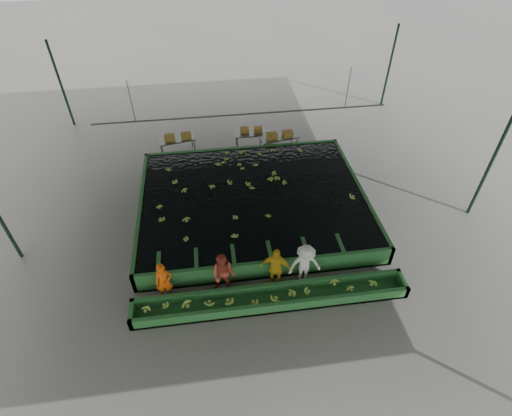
{
  "coord_description": "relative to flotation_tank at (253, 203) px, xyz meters",
  "views": [
    {
      "loc": [
        -1.74,
        -12.05,
        12.21
      ],
      "look_at": [
        0.0,
        0.5,
        1.0
      ],
      "focal_mm": 28.0,
      "sensor_mm": 36.0,
      "label": 1
    }
  ],
  "objects": [
    {
      "name": "worker_a",
      "position": [
        -3.77,
        -4.3,
        0.39
      ],
      "size": [
        0.65,
        0.46,
        1.69
      ],
      "primitive_type": "imported",
      "rotation": [
        0.0,
        0.0,
        0.09
      ],
      "color": "#F1580B",
      "rests_on": "ground"
    },
    {
      "name": "trough_bananas",
      "position": [
        0.0,
        -5.1,
        -0.05
      ],
      "size": [
        8.77,
        0.58,
        0.12
      ],
      "primitive_type": null,
      "color": "#89B03D",
      "rests_on": "sorting_trough"
    },
    {
      "name": "worker_d",
      "position": [
        1.36,
        -4.3,
        0.49
      ],
      "size": [
        1.22,
        0.71,
        1.87
      ],
      "primitive_type": "imported",
      "rotation": [
        0.0,
        0.0,
        0.01
      ],
      "color": "silver",
      "rests_on": "ground"
    },
    {
      "name": "worker_c",
      "position": [
        0.26,
        -4.3,
        0.5
      ],
      "size": [
        1.2,
        0.77,
        1.89
      ],
      "primitive_type": "imported",
      "rotation": [
        0.0,
        0.0,
        -0.3
      ],
      "color": "gold",
      "rests_on": "ground"
    },
    {
      "name": "floating_bananas",
      "position": [
        0.0,
        0.8,
        0.4
      ],
      "size": [
        8.1,
        5.52,
        0.11
      ],
      "primitive_type": null,
      "color": "#89B03D",
      "rests_on": "tank_water"
    },
    {
      "name": "box_stack_left",
      "position": [
        -3.33,
        5.2,
        0.42
      ],
      "size": [
        1.44,
        0.52,
        0.3
      ],
      "primitive_type": null,
      "rotation": [
        0.0,
        0.0,
        0.09
      ],
      "color": "olive",
      "rests_on": "packing_table_left"
    },
    {
      "name": "rail_hanger_right",
      "position": [
        5.0,
        3.5,
        3.55
      ],
      "size": [
        0.04,
        0.04,
        2.0
      ],
      "primitive_type": "cylinder",
      "color": "#59605B",
      "rests_on": "shed_roof"
    },
    {
      "name": "packing_table_right",
      "position": [
        2.02,
        4.62,
        0.02
      ],
      "size": [
        2.19,
        1.24,
        0.94
      ],
      "primitive_type": null,
      "rotation": [
        0.0,
        0.0,
        0.21
      ],
      "color": "#59605B",
      "rests_on": "ground"
    },
    {
      "name": "box_stack_right",
      "position": [
        2.05,
        4.54,
        0.49
      ],
      "size": [
        1.44,
        0.55,
        0.3
      ],
      "primitive_type": null,
      "rotation": [
        0.0,
        0.0,
        0.11
      ],
      "color": "olive",
      "rests_on": "packing_table_right"
    },
    {
      "name": "box_stack_mid",
      "position": [
        0.62,
        5.35,
        0.47
      ],
      "size": [
        1.22,
        0.45,
        0.26
      ],
      "primitive_type": null,
      "rotation": [
        0.0,
        0.0,
        -0.1
      ],
      "color": "olive",
      "rests_on": "packing_table_mid"
    },
    {
      "name": "packing_table_mid",
      "position": [
        0.71,
        5.27,
        0.01
      ],
      "size": [
        2.01,
        0.81,
        0.91
      ],
      "primitive_type": null,
      "rotation": [
        0.0,
        0.0,
        -0.0
      ],
      "color": "#59605B",
      "rests_on": "ground"
    },
    {
      "name": "cableway_rail",
      "position": [
        0.0,
        3.5,
        2.55
      ],
      "size": [
        0.08,
        0.08,
        14.0
      ],
      "primitive_type": "cylinder",
      "color": "#59605B",
      "rests_on": "shed_roof"
    },
    {
      "name": "tank_water",
      "position": [
        0.0,
        -0.0,
        0.4
      ],
      "size": [
        9.7,
        7.7,
        0.0
      ],
      "primitive_type": "cube",
      "color": "black",
      "rests_on": "flotation_tank"
    },
    {
      "name": "worker_b",
      "position": [
        -1.64,
        -4.3,
        0.47
      ],
      "size": [
        1.09,
        0.98,
        1.83
      ],
      "primitive_type": "imported",
      "rotation": [
        0.0,
        0.0,
        -0.38
      ],
      "color": "#AC3E2A",
      "rests_on": "ground"
    },
    {
      "name": "ground",
      "position": [
        0.0,
        -1.5,
        -0.45
      ],
      "size": [
        80.0,
        80.0,
        0.0
      ],
      "primitive_type": "plane",
      "color": "slate",
      "rests_on": "ground"
    },
    {
      "name": "packing_table_left",
      "position": [
        -3.42,
        5.23,
        -0.02
      ],
      "size": [
        2.02,
        1.13,
        0.87
      ],
      "primitive_type": null,
      "rotation": [
        0.0,
        0.0,
        0.2
      ],
      "color": "#59605B",
      "rests_on": "ground"
    },
    {
      "name": "sorting_trough",
      "position": [
        0.0,
        -5.1,
        -0.2
      ],
      "size": [
        10.0,
        1.0,
        0.5
      ],
      "primitive_type": null,
      "color": "#25632B",
      "rests_on": "ground"
    },
    {
      "name": "flotation_tank",
      "position": [
        0.0,
        0.0,
        0.0
      ],
      "size": [
        10.0,
        8.0,
        0.9
      ],
      "primitive_type": null,
      "color": "#25632B",
      "rests_on": "ground"
    },
    {
      "name": "shed_posts",
      "position": [
        0.0,
        -1.5,
        2.05
      ],
      "size": [
        20.0,
        22.0,
        5.0
      ],
      "primitive_type": null,
      "color": "black",
      "rests_on": "ground"
    },
    {
      "name": "shed_roof",
      "position": [
        0.0,
        -1.5,
        4.55
      ],
      "size": [
        20.0,
        22.0,
        0.04
      ],
      "primitive_type": "cube",
      "color": "gray",
      "rests_on": "shed_posts"
    },
    {
      "name": "rail_hanger_left",
      "position": [
        -5.0,
        3.5,
        3.55
      ],
      "size": [
        0.04,
        0.04,
        2.0
      ],
      "primitive_type": "cylinder",
      "color": "#59605B",
      "rests_on": "shed_roof"
    }
  ]
}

